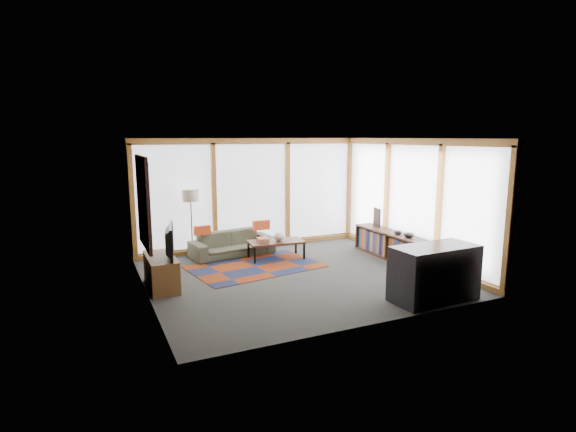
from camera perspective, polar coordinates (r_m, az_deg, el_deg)
name	(u,v)px	position (r m, az deg, el deg)	size (l,w,h in m)	color
ground	(297,276)	(8.70, 1.11, -7.57)	(5.50, 5.50, 0.00)	#31312F
room_envelope	(307,191)	(9.08, 2.42, 3.13)	(5.52, 5.02, 2.62)	#40362E
rug	(255,266)	(9.29, -4.17, -6.41)	(2.56, 1.65, 0.01)	maroon
sofa	(232,244)	(10.14, -7.09, -3.50)	(1.85, 0.72, 0.54)	#333729
pillow_left	(202,230)	(9.86, -10.83, -1.79)	(0.36, 0.11, 0.20)	#C8431E
pillow_right	(261,225)	(10.24, -3.41, -1.15)	(0.39, 0.12, 0.21)	#C8431E
floor_lamp	(192,223)	(10.08, -12.15, -0.92)	(0.38, 0.38, 1.51)	#312418
coffee_table	(276,250)	(9.83, -1.52, -4.30)	(1.19, 0.59, 0.40)	#33200E
book_stack	(263,240)	(9.67, -3.23, -3.07)	(0.22, 0.27, 0.09)	#9C583B
vase	(279,236)	(9.76, -1.14, -2.59)	(0.24, 0.24, 0.21)	beige
bookshelf	(393,246)	(10.04, 13.20, -3.71)	(0.42, 2.33, 0.58)	#33200E
bowl_a	(409,235)	(9.57, 15.09, -2.33)	(0.22, 0.22, 0.11)	black
bowl_b	(398,232)	(9.83, 13.81, -2.03)	(0.17, 0.17, 0.09)	black
shelf_picture	(377,217)	(10.59, 11.23, -0.15)	(0.04, 0.32, 0.42)	black
tv_console	(161,272)	(8.28, -15.80, -6.85)	(0.47, 1.12, 0.56)	brown
television	(166,241)	(8.11, -15.28, -3.09)	(0.97, 0.13, 0.56)	black
bar_counter	(434,273)	(7.71, 18.08, -6.91)	(1.42, 0.66, 0.90)	black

